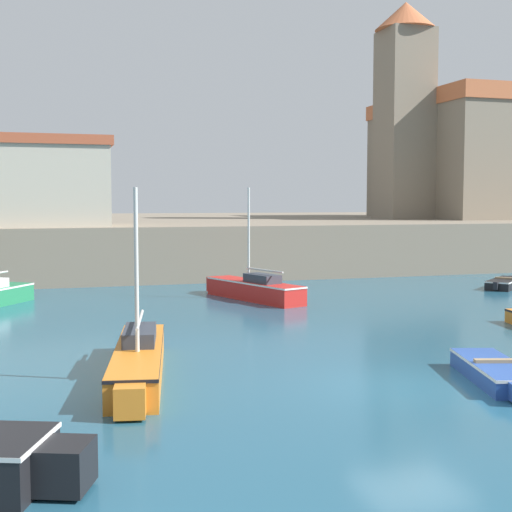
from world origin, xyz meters
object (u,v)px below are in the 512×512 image
Objects in this scene: dinghy_black_7 at (506,283)px; harbor_shed_near_wharf at (45,182)px; sailboat_red_4 at (254,288)px; church at (458,151)px; dinghy_blue_0 at (496,372)px; sailboat_orange_6 at (139,359)px.

harbor_shed_near_wharf reaches higher than dinghy_black_7.
church reaches higher than sailboat_red_4.
church reaches higher than dinghy_blue_0.
church reaches higher than harbor_shed_near_wharf.
sailboat_orange_6 is 44.19m from church.
sailboat_red_4 reaches higher than sailboat_orange_6.
dinghy_blue_0 is 8.58m from sailboat_orange_6.
dinghy_blue_0 is 15.30m from sailboat_red_4.
sailboat_orange_6 is (-8.07, 2.90, 0.20)m from dinghy_blue_0.
dinghy_blue_0 is at bearing -19.77° from sailboat_orange_6.
dinghy_black_7 is (13.19, 0.52, -0.24)m from sailboat_red_4.
dinghy_black_7 is at bearing 53.44° from dinghy_blue_0.
church is 32.94m from harbor_shed_near_wharf.
sailboat_orange_6 is 22.66m from harbor_shed_near_wharf.
sailboat_orange_6 is at bearing -146.95° from dinghy_black_7.
dinghy_blue_0 is at bearing -120.94° from church.
sailboat_red_4 reaches higher than dinghy_blue_0.
sailboat_red_4 is 13.82m from harbor_shed_near_wharf.
church is at bearing 59.06° from dinghy_blue_0.
sailboat_red_4 reaches higher than dinghy_black_7.
dinghy_blue_0 is 41.78m from church.
dinghy_black_7 is 0.51× the size of harbor_shed_near_wharf.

